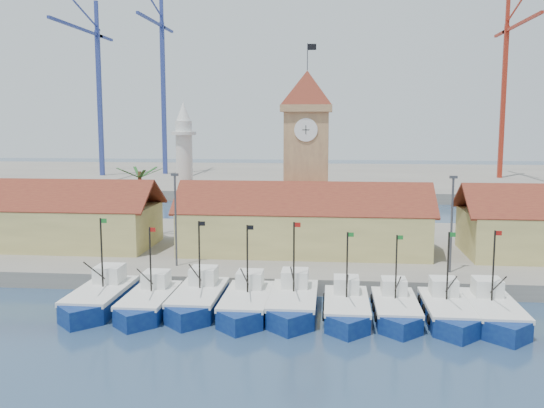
# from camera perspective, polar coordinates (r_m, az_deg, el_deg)

# --- Properties ---
(ground) EXTENTS (400.00, 400.00, 0.00)m
(ground) POSITION_cam_1_polar(r_m,az_deg,el_deg) (47.10, 1.81, -11.37)
(ground) COLOR navy
(ground) RESTS_ON ground
(quay) EXTENTS (140.00, 32.00, 1.50)m
(quay) POSITION_cam_1_polar(r_m,az_deg,el_deg) (70.02, 3.14, -4.33)
(quay) COLOR gray
(quay) RESTS_ON ground
(terminal) EXTENTS (240.00, 80.00, 2.00)m
(terminal) POSITION_cam_1_polar(r_m,az_deg,el_deg) (155.09, 4.55, 2.44)
(terminal) COLOR gray
(terminal) RESTS_ON ground
(boat_0) EXTENTS (3.83, 10.48, 7.93)m
(boat_0) POSITION_cam_1_polar(r_m,az_deg,el_deg) (52.63, -15.97, -8.66)
(boat_0) COLOR navy
(boat_0) RESTS_ON ground
(boat_1) EXTENTS (3.53, 9.66, 7.31)m
(boat_1) POSITION_cam_1_polar(r_m,az_deg,el_deg) (50.80, -11.56, -9.19)
(boat_1) COLOR navy
(boat_1) RESTS_ON ground
(boat_2) EXTENTS (3.73, 10.22, 7.73)m
(boat_2) POSITION_cam_1_polar(r_m,az_deg,el_deg) (50.72, -7.02, -9.06)
(boat_2) COLOR navy
(boat_2) RESTS_ON ground
(boat_3) EXTENTS (3.66, 10.04, 7.60)m
(boat_3) POSITION_cam_1_polar(r_m,az_deg,el_deg) (49.34, -2.46, -9.51)
(boat_3) COLOR navy
(boat_3) RESTS_ON ground
(boat_4) EXTENTS (3.77, 10.34, 7.82)m
(boat_4) POSITION_cam_1_polar(r_m,az_deg,el_deg) (49.36, 1.98, -9.47)
(boat_4) COLOR navy
(boat_4) RESTS_ON ground
(boat_5) EXTENTS (3.47, 9.51, 7.19)m
(boat_5) POSITION_cam_1_polar(r_m,az_deg,el_deg) (48.63, 7.03, -9.88)
(boat_5) COLOR navy
(boat_5) RESTS_ON ground
(boat_6) EXTENTS (3.37, 9.24, 6.99)m
(boat_6) POSITION_cam_1_polar(r_m,az_deg,el_deg) (49.10, 11.60, -9.83)
(boat_6) COLOR navy
(boat_6) RESTS_ON ground
(boat_7) EXTENTS (3.54, 9.71, 7.35)m
(boat_7) POSITION_cam_1_polar(r_m,az_deg,el_deg) (49.48, 16.25, -9.81)
(boat_7) COLOR navy
(boat_7) RESTS_ON ground
(boat_8) EXTENTS (3.65, 9.99, 7.56)m
(boat_8) POSITION_cam_1_polar(r_m,az_deg,el_deg) (50.11, 20.18, -9.73)
(boat_8) COLOR navy
(boat_8) RESTS_ON ground
(hall_left) EXTENTS (31.20, 10.13, 7.61)m
(hall_left) POSITION_cam_1_polar(r_m,az_deg,el_deg) (74.15, -22.54, -1.70)
(hall_left) COLOR #D4C574
(hall_left) RESTS_ON quay
(hall_center) EXTENTS (27.04, 10.13, 7.61)m
(hall_center) POSITION_cam_1_polar(r_m,az_deg,el_deg) (65.47, 3.01, -2.30)
(hall_center) COLOR #D4C574
(hall_center) RESTS_ON quay
(clock_tower) EXTENTS (5.80, 5.80, 22.70)m
(clock_tower) POSITION_cam_1_polar(r_m,az_deg,el_deg) (70.53, 3.28, 4.95)
(clock_tower) COLOR tan
(clock_tower) RESTS_ON quay
(minaret) EXTENTS (3.00, 3.00, 16.30)m
(minaret) POSITION_cam_1_polar(r_m,az_deg,el_deg) (74.80, -8.24, 3.33)
(minaret) COLOR silver
(minaret) RESTS_ON quay
(palm_tree) EXTENTS (5.60, 5.03, 8.39)m
(palm_tree) POSITION_cam_1_polar(r_m,az_deg,el_deg) (74.60, -12.29, 0.53)
(palm_tree) COLOR brown
(palm_tree) RESTS_ON quay
(lamp_posts) EXTENTS (80.70, 0.25, 9.03)m
(lamp_posts) POSITION_cam_1_polar(r_m,az_deg,el_deg) (57.15, 3.15, -1.25)
(lamp_posts) COLOR #3F3F44
(lamp_posts) RESTS_ON quay
(crane_blue_far) EXTENTS (1.00, 35.74, 42.27)m
(crane_blue_far) POSITION_cam_1_polar(r_m,az_deg,el_deg) (155.79, -16.24, 11.28)
(crane_blue_far) COLOR navy
(crane_blue_far) RESTS_ON terminal
(crane_blue_near) EXTENTS (1.00, 29.38, 45.02)m
(crane_blue_near) POSITION_cam_1_polar(r_m,az_deg,el_deg) (157.81, -10.31, 11.76)
(crane_blue_near) COLOR navy
(crane_blue_near) RESTS_ON terminal
(crane_red_right) EXTENTS (1.00, 34.15, 42.36)m
(crane_red_right) POSITION_cam_1_polar(r_m,az_deg,el_deg) (153.45, 21.19, 11.09)
(crane_red_right) COLOR #A02918
(crane_red_right) RESTS_ON terminal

